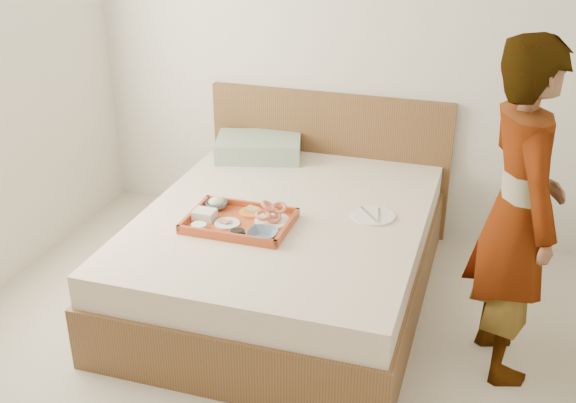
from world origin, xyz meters
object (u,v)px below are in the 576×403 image
(bed, at_px, (285,253))
(tray, at_px, (239,221))
(dinner_plate, at_px, (373,216))
(person, at_px, (518,214))

(bed, xyz_separation_m, tray, (-0.19, -0.22, 0.29))
(tray, bearing_deg, dinner_plate, 25.44)
(dinner_plate, relative_size, person, 0.15)
(tray, xyz_separation_m, person, (1.41, -0.06, 0.28))
(tray, relative_size, dinner_plate, 2.29)
(dinner_plate, bearing_deg, tray, -154.75)
(bed, relative_size, person, 1.19)
(dinner_plate, height_order, person, person)
(tray, distance_m, dinner_plate, 0.75)
(bed, bearing_deg, dinner_plate, 11.17)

